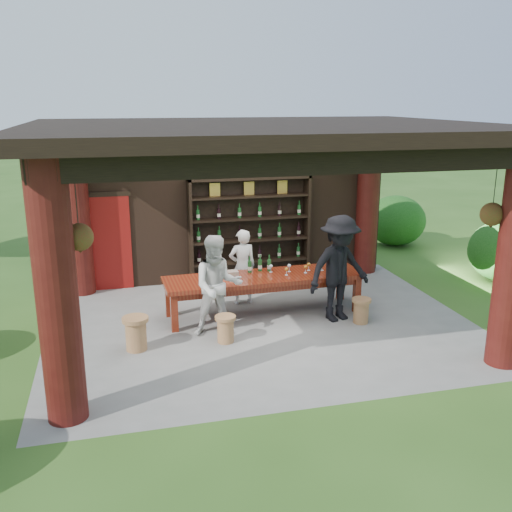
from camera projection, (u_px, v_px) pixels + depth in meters
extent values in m
plane|color=#2D5119|center=(261.00, 324.00, 10.19)|extent=(90.00, 90.00, 0.00)
cube|color=slate|center=(261.00, 326.00, 10.20)|extent=(7.40, 5.90, 0.10)
cube|color=black|center=(229.00, 206.00, 12.32)|extent=(7.00, 0.18, 3.30)
cube|color=maroon|center=(108.00, 243.00, 11.78)|extent=(0.95, 0.06, 2.00)
cylinder|color=#380C0A|center=(57.00, 294.00, 6.76)|extent=(0.50, 0.50, 3.30)
cylinder|color=#380C0A|center=(77.00, 214.00, 11.39)|extent=(0.50, 0.50, 3.30)
cylinder|color=#380C0A|center=(368.00, 201.00, 12.87)|extent=(0.50, 0.50, 3.30)
cube|color=black|center=(311.00, 160.00, 7.10)|extent=(6.70, 0.35, 0.35)
cube|color=black|center=(60.00, 149.00, 8.60)|extent=(0.30, 5.20, 0.30)
cube|color=black|center=(434.00, 142.00, 10.09)|extent=(0.30, 5.20, 0.30)
cube|color=black|center=(262.00, 129.00, 9.28)|extent=(7.50, 6.00, 0.20)
cylinder|color=black|center=(77.00, 209.00, 6.76)|extent=(0.01, 0.01, 0.75)
cone|color=black|center=(80.00, 246.00, 6.88)|extent=(0.32, 0.32, 0.18)
sphere|color=#1E5919|center=(79.00, 237.00, 6.85)|extent=(0.34, 0.34, 0.34)
cylinder|color=black|center=(495.00, 190.00, 8.10)|extent=(0.01, 0.01, 0.75)
cone|color=black|center=(491.00, 222.00, 8.22)|extent=(0.32, 0.32, 0.18)
sphere|color=#1E5919|center=(492.00, 214.00, 8.19)|extent=(0.34, 0.34, 0.34)
cube|color=#61190D|center=(264.00, 278.00, 10.47)|extent=(3.69, 1.05, 0.08)
cube|color=#61190D|center=(264.00, 283.00, 10.49)|extent=(3.49, 0.90, 0.12)
cube|color=#61190D|center=(174.00, 313.00, 9.77)|extent=(0.12, 0.12, 0.67)
cube|color=#61190D|center=(357.00, 295.00, 10.68)|extent=(0.12, 0.12, 0.67)
cube|color=#61190D|center=(169.00, 299.00, 10.46)|extent=(0.12, 0.12, 0.67)
cube|color=#61190D|center=(340.00, 283.00, 11.36)|extent=(0.12, 0.12, 0.67)
cylinder|color=#9B673E|center=(226.00, 331.00, 9.38)|extent=(0.27, 0.27, 0.40)
cylinder|color=#9B673E|center=(225.00, 318.00, 9.32)|extent=(0.35, 0.35, 0.05)
cylinder|color=#9B673E|center=(361.00, 312.00, 10.19)|extent=(0.27, 0.27, 0.40)
cylinder|color=#9B673E|center=(362.00, 300.00, 10.13)|extent=(0.34, 0.34, 0.05)
cylinder|color=#9B673E|center=(136.00, 335.00, 9.08)|extent=(0.33, 0.33, 0.49)
cylinder|color=#9B673E|center=(135.00, 319.00, 9.00)|extent=(0.42, 0.42, 0.07)
imported|color=white|center=(242.00, 267.00, 11.04)|extent=(0.57, 0.40, 1.48)
imported|color=beige|center=(218.00, 286.00, 9.51)|extent=(0.88, 0.70, 1.73)
imported|color=black|center=(339.00, 269.00, 10.14)|extent=(1.39, 1.01, 1.93)
cube|color=#BF6672|center=(231.00, 275.00, 10.27)|extent=(0.27, 0.19, 0.14)
ellipsoid|color=#194C14|center=(505.00, 256.00, 12.42)|extent=(1.60, 1.60, 1.36)
ellipsoid|color=#194C14|center=(396.00, 224.00, 15.53)|extent=(1.60, 1.60, 1.36)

